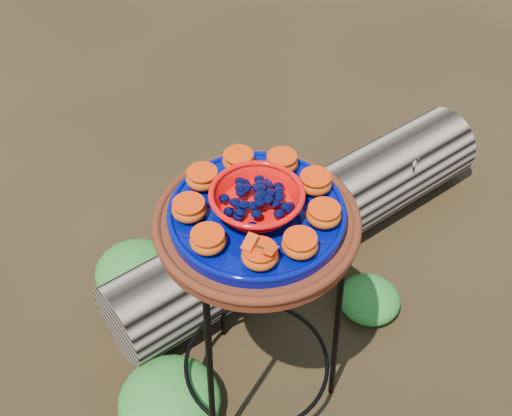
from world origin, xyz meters
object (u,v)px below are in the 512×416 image
cobalt_plate (257,214)px  red_bowl (257,202)px  plant_stand (257,321)px  driftwood_log (305,221)px  terracotta_saucer (257,224)px

cobalt_plate → red_bowl: bearing=0.0°
plant_stand → driftwood_log: 0.62m
plant_stand → red_bowl: (0.00, 0.00, 0.44)m
driftwood_log → red_bowl: bearing=-134.6°
red_bowl → terracotta_saucer: bearing=0.0°
cobalt_plate → driftwood_log: cobalt_plate is taller
terracotta_saucer → cobalt_plate: bearing=0.0°
terracotta_saucer → red_bowl: size_ratio=2.33×
terracotta_saucer → driftwood_log: terracotta_saucer is taller
cobalt_plate → red_bowl: size_ratio=2.00×
plant_stand → terracotta_saucer: size_ratio=1.59×
plant_stand → cobalt_plate: bearing=0.0°
plant_stand → cobalt_plate: (0.00, 0.00, 0.40)m
red_bowl → plant_stand: bearing=0.0°
terracotta_saucer → driftwood_log: size_ratio=0.30×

